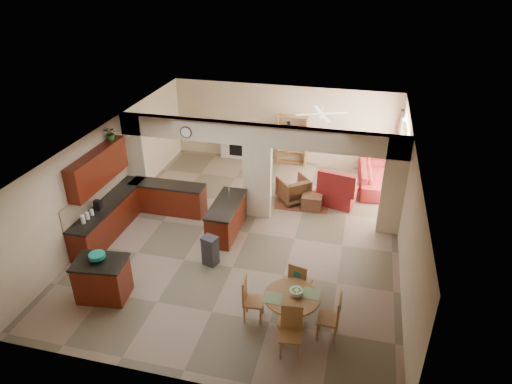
% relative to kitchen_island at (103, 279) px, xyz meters
% --- Properties ---
extents(floor, '(10.00, 10.00, 0.00)m').
position_rel_kitchen_island_xyz_m(floor, '(2.49, 3.28, -0.48)').
color(floor, '#836D5B').
rests_on(floor, ground).
extents(ceiling, '(10.00, 10.00, 0.00)m').
position_rel_kitchen_island_xyz_m(ceiling, '(2.49, 3.28, 2.32)').
color(ceiling, white).
rests_on(ceiling, wall_back).
extents(wall_back, '(8.00, 0.00, 8.00)m').
position_rel_kitchen_island_xyz_m(wall_back, '(2.49, 8.28, 0.92)').
color(wall_back, beige).
rests_on(wall_back, floor).
extents(wall_front, '(8.00, 0.00, 8.00)m').
position_rel_kitchen_island_xyz_m(wall_front, '(2.49, -1.72, 0.92)').
color(wall_front, beige).
rests_on(wall_front, floor).
extents(wall_left, '(0.00, 10.00, 10.00)m').
position_rel_kitchen_island_xyz_m(wall_left, '(-1.51, 3.28, 0.92)').
color(wall_left, beige).
rests_on(wall_left, floor).
extents(wall_right, '(0.00, 10.00, 10.00)m').
position_rel_kitchen_island_xyz_m(wall_right, '(6.49, 3.28, 0.92)').
color(wall_right, beige).
rests_on(wall_right, floor).
extents(partition_left_pier, '(0.60, 0.25, 2.80)m').
position_rel_kitchen_island_xyz_m(partition_left_pier, '(-1.21, 4.28, 0.92)').
color(partition_left_pier, beige).
rests_on(partition_left_pier, floor).
extents(partition_center_pier, '(0.80, 0.25, 2.20)m').
position_rel_kitchen_island_xyz_m(partition_center_pier, '(2.49, 4.28, 0.62)').
color(partition_center_pier, beige).
rests_on(partition_center_pier, floor).
extents(partition_right_pier, '(0.60, 0.25, 2.80)m').
position_rel_kitchen_island_xyz_m(partition_right_pier, '(6.19, 4.28, 0.92)').
color(partition_right_pier, beige).
rests_on(partition_right_pier, floor).
extents(partition_header, '(8.00, 0.25, 0.60)m').
position_rel_kitchen_island_xyz_m(partition_header, '(2.49, 4.28, 2.02)').
color(partition_header, beige).
rests_on(partition_header, partition_center_pier).
extents(kitchen_counter, '(2.52, 3.29, 1.48)m').
position_rel_kitchen_island_xyz_m(kitchen_counter, '(-0.77, 3.03, -0.02)').
color(kitchen_counter, '#3C1307').
rests_on(kitchen_counter, floor).
extents(upper_cabinets, '(0.35, 2.40, 0.90)m').
position_rel_kitchen_island_xyz_m(upper_cabinets, '(-1.33, 2.48, 1.44)').
color(upper_cabinets, '#3C1307').
rests_on(upper_cabinets, wall_left).
extents(peninsula, '(0.70, 1.85, 0.91)m').
position_rel_kitchen_island_xyz_m(peninsula, '(1.89, 3.17, -0.03)').
color(peninsula, '#3C1307').
rests_on(peninsula, floor).
extents(wall_clock, '(0.34, 0.03, 0.34)m').
position_rel_kitchen_island_xyz_m(wall_clock, '(0.49, 4.13, 1.97)').
color(wall_clock, '#492818').
rests_on(wall_clock, partition_header).
extents(rug, '(1.60, 1.30, 0.01)m').
position_rel_kitchen_island_xyz_m(rug, '(3.69, 5.38, -0.48)').
color(rug, brown).
rests_on(rug, floor).
extents(fireplace, '(1.60, 0.35, 1.20)m').
position_rel_kitchen_island_xyz_m(fireplace, '(0.89, 8.12, 0.13)').
color(fireplace, white).
rests_on(fireplace, floor).
extents(shelving_unit, '(1.00, 0.32, 1.80)m').
position_rel_kitchen_island_xyz_m(shelving_unit, '(2.84, 8.10, 0.42)').
color(shelving_unit, olive).
rests_on(shelving_unit, floor).
extents(window_a, '(0.02, 0.90, 1.90)m').
position_rel_kitchen_island_xyz_m(window_a, '(6.46, 5.58, 0.72)').
color(window_a, white).
rests_on(window_a, wall_right).
extents(window_b, '(0.02, 0.90, 1.90)m').
position_rel_kitchen_island_xyz_m(window_b, '(6.46, 7.28, 0.72)').
color(window_b, white).
rests_on(window_b, wall_right).
extents(glazed_door, '(0.02, 0.70, 2.10)m').
position_rel_kitchen_island_xyz_m(glazed_door, '(6.46, 6.43, 0.57)').
color(glazed_door, white).
rests_on(glazed_door, wall_right).
extents(drape_a_left, '(0.10, 0.28, 2.30)m').
position_rel_kitchen_island_xyz_m(drape_a_left, '(6.42, 4.98, 0.72)').
color(drape_a_left, '#381916').
rests_on(drape_a_left, wall_right).
extents(drape_a_right, '(0.10, 0.28, 2.30)m').
position_rel_kitchen_island_xyz_m(drape_a_right, '(6.42, 6.18, 0.72)').
color(drape_a_right, '#381916').
rests_on(drape_a_right, wall_right).
extents(drape_b_left, '(0.10, 0.28, 2.30)m').
position_rel_kitchen_island_xyz_m(drape_b_left, '(6.42, 6.68, 0.72)').
color(drape_b_left, '#381916').
rests_on(drape_b_left, wall_right).
extents(drape_b_right, '(0.10, 0.28, 2.30)m').
position_rel_kitchen_island_xyz_m(drape_b_right, '(6.42, 7.88, 0.72)').
color(drape_b_right, '#381916').
rests_on(drape_b_right, wall_right).
extents(ceiling_fan, '(1.00, 1.00, 0.10)m').
position_rel_kitchen_island_xyz_m(ceiling_fan, '(3.99, 6.28, 2.08)').
color(ceiling_fan, white).
rests_on(ceiling_fan, ceiling).
extents(kitchen_island, '(1.20, 0.92, 0.96)m').
position_rel_kitchen_island_xyz_m(kitchen_island, '(0.00, 0.00, 0.00)').
color(kitchen_island, '#3C1307').
rests_on(kitchen_island, floor).
extents(teal_bowl, '(0.35, 0.35, 0.17)m').
position_rel_kitchen_island_xyz_m(teal_bowl, '(-0.05, 0.04, 0.56)').
color(teal_bowl, '#148A71').
rests_on(teal_bowl, kitchen_island).
extents(trash_can, '(0.41, 0.37, 0.72)m').
position_rel_kitchen_island_xyz_m(trash_can, '(1.93, 1.71, -0.13)').
color(trash_can, '#29292B').
rests_on(trash_can, floor).
extents(dining_table, '(1.14, 1.14, 0.78)m').
position_rel_kitchen_island_xyz_m(dining_table, '(4.22, 0.11, 0.03)').
color(dining_table, olive).
rests_on(dining_table, floor).
extents(fruit_bowl, '(0.28, 0.28, 0.15)m').
position_rel_kitchen_island_xyz_m(fruit_bowl, '(4.29, 0.16, 0.37)').
color(fruit_bowl, '#77BA28').
rests_on(fruit_bowl, dining_table).
extents(sofa, '(2.54, 1.14, 0.72)m').
position_rel_kitchen_island_xyz_m(sofa, '(5.79, 6.94, -0.12)').
color(sofa, maroon).
rests_on(sofa, floor).
extents(chaise, '(1.34, 1.18, 0.46)m').
position_rel_kitchen_island_xyz_m(chaise, '(4.67, 5.59, -0.25)').
color(chaise, maroon).
rests_on(chaise, floor).
extents(armchair, '(1.19, 1.19, 0.78)m').
position_rel_kitchen_island_xyz_m(armchair, '(3.37, 5.37, -0.09)').
color(armchair, maroon).
rests_on(armchair, floor).
extents(ottoman, '(0.60, 0.60, 0.43)m').
position_rel_kitchen_island_xyz_m(ottoman, '(4.00, 5.08, -0.27)').
color(ottoman, maroon).
rests_on(ottoman, floor).
extents(plant, '(0.41, 0.38, 0.38)m').
position_rel_kitchen_island_xyz_m(plant, '(-1.33, 3.32, 2.08)').
color(plant, '#1D4A13').
rests_on(plant, upper_cabinets).
extents(chair_north, '(0.52, 0.52, 1.02)m').
position_rel_kitchen_island_xyz_m(chair_north, '(4.25, 0.88, 0.07)').
color(chair_north, olive).
rests_on(chair_north, floor).
extents(chair_east, '(0.44, 0.44, 1.02)m').
position_rel_kitchen_island_xyz_m(chair_east, '(5.07, -0.02, 0.07)').
color(chair_east, olive).
rests_on(chair_east, floor).
extents(chair_south, '(0.46, 0.46, 1.02)m').
position_rel_kitchen_island_xyz_m(chair_south, '(4.33, -0.55, 0.07)').
color(chair_south, olive).
rests_on(chair_south, floor).
extents(chair_west, '(0.46, 0.46, 1.02)m').
position_rel_kitchen_island_xyz_m(chair_west, '(3.34, 0.12, 0.07)').
color(chair_west, olive).
rests_on(chair_west, floor).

